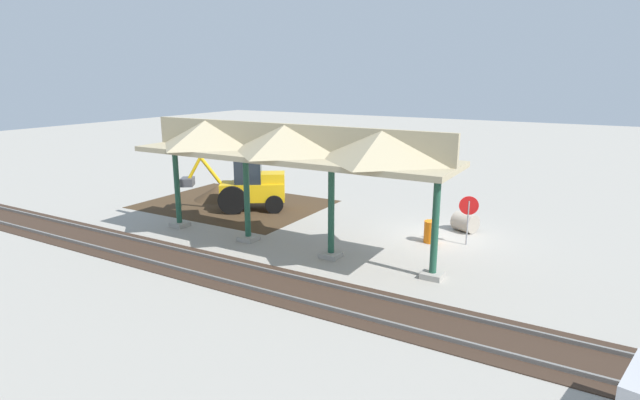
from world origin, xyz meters
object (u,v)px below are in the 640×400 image
(stop_sign, at_px, (469,210))
(traffic_barrel, at_px, (431,232))
(backhoe, at_px, (250,186))
(concrete_pipe, at_px, (465,222))

(stop_sign, relative_size, traffic_barrel, 2.24)
(backhoe, xyz_separation_m, traffic_barrel, (-9.51, 0.33, -0.82))
(stop_sign, distance_m, backhoe, 10.85)
(backhoe, bearing_deg, concrete_pipe, -169.71)
(concrete_pipe, bearing_deg, stop_sign, 106.47)
(concrete_pipe, bearing_deg, backhoe, 10.29)
(concrete_pipe, distance_m, traffic_barrel, 2.36)
(traffic_barrel, bearing_deg, stop_sign, -162.22)
(backhoe, distance_m, concrete_pipe, 10.53)
(stop_sign, bearing_deg, backhoe, 0.51)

